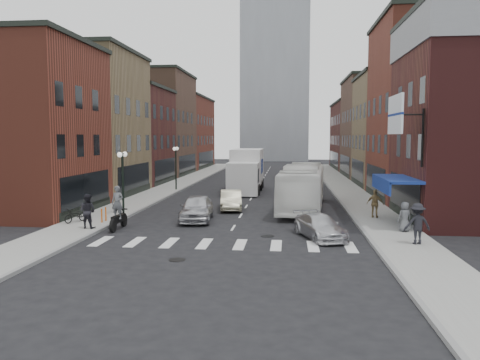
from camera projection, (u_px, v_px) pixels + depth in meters
name	position (u px, v px, depth m)	size (l,w,h in m)	color
ground	(231.00, 231.00, 25.06)	(160.00, 160.00, 0.00)	black
sidewalk_left	(175.00, 186.00, 47.72)	(3.00, 74.00, 0.15)	gray
sidewalk_right	(344.00, 187.00, 45.96)	(3.00, 74.00, 0.15)	gray
curb_left	(189.00, 186.00, 47.57)	(0.20, 74.00, 0.16)	gray
curb_right	(329.00, 188.00, 46.12)	(0.20, 74.00, 0.16)	gray
crosswalk_stripes	(223.00, 244.00, 22.09)	(12.00, 2.20, 0.01)	silver
bldg_left_near	(12.00, 128.00, 30.54)	(10.30, 9.20, 11.30)	maroon
bldg_left_mid_a	(77.00, 124.00, 39.91)	(10.30, 10.20, 12.30)	olive
bldg_left_mid_b	(119.00, 136.00, 49.90)	(10.30, 10.20, 10.30)	#461919
bldg_left_far_a	(150.00, 124.00, 60.65)	(10.30, 12.20, 13.30)	brown
bldg_left_far_b	(176.00, 133.00, 74.61)	(10.30, 16.20, 11.30)	maroon
bldg_right_mid_a	(442.00, 110.00, 36.71)	(10.30, 10.20, 14.30)	maroon
bldg_right_mid_b	(409.00, 131.00, 46.75)	(10.30, 10.20, 11.30)	olive
bldg_right_far_a	(386.00, 128.00, 57.59)	(10.30, 12.20, 12.30)	brown
bldg_right_far_b	(367.00, 136.00, 71.55)	(10.30, 16.20, 10.30)	#461919
awning_blue	(393.00, 180.00, 26.37)	(1.80, 5.00, 0.78)	navy
billboard_sign	(397.00, 116.00, 24.10)	(1.52, 3.00, 3.70)	black
distant_tower	(276.00, 43.00, 99.98)	(14.00, 14.00, 50.00)	#9399A0
streetlamp_near	(123.00, 171.00, 29.52)	(0.32, 1.22, 4.11)	black
streetlamp_far	(176.00, 160.00, 43.38)	(0.32, 1.22, 4.11)	black
bike_rack	(104.00, 215.00, 27.08)	(0.08, 0.68, 0.80)	#D8590C
box_truck	(246.00, 171.00, 42.92)	(2.83, 8.94, 3.89)	silver
motorcycle_rider	(118.00, 209.00, 25.43)	(0.70, 2.37, 2.41)	black
transit_bus	(303.00, 187.00, 32.51)	(2.65, 11.31, 3.15)	white
sedan_left_near	(197.00, 208.00, 28.21)	(1.82, 4.52, 1.54)	silver
sedan_left_far	(231.00, 200.00, 32.53)	(1.42, 4.06, 1.34)	beige
curb_car	(320.00, 226.00, 23.39)	(1.65, 4.06, 1.18)	silver
parked_bicycle	(76.00, 215.00, 26.90)	(0.54, 1.55, 0.82)	black
ped_left_solo	(88.00, 211.00, 25.10)	(0.90, 0.52, 1.86)	black
ped_right_a	(417.00, 224.00, 21.41)	(1.22, 0.60, 1.89)	black
ped_right_b	(375.00, 204.00, 28.41)	(1.00, 0.50, 1.70)	olive
ped_right_c	(405.00, 217.00, 24.24)	(0.76, 0.50, 1.56)	#54575B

